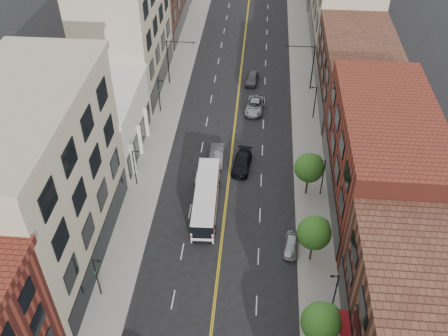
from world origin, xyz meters
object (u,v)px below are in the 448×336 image
(car_lane_behind, at_px, (217,154))
(car_lane_a, at_px, (242,163))
(car_parked_far, at_px, (291,245))
(car_lane_c, at_px, (252,78))
(city_bus, at_px, (206,197))
(car_lane_b, at_px, (255,106))

(car_lane_behind, relative_size, car_lane_a, 0.94)
(car_parked_far, xyz_separation_m, car_lane_a, (-5.90, 12.99, 0.12))
(car_lane_a, relative_size, car_lane_c, 1.16)
(city_bus, relative_size, car_lane_b, 2.15)
(car_lane_a, height_order, car_lane_c, car_lane_c)
(car_parked_far, xyz_separation_m, car_lane_behind, (-9.20, 14.38, 0.17))
(car_parked_far, relative_size, car_lane_c, 0.84)
(city_bus, xyz_separation_m, car_parked_far, (9.57, -5.38, -1.04))
(car_lane_b, xyz_separation_m, car_lane_c, (-0.65, 7.99, 0.03))
(city_bus, bearing_deg, car_lane_c, 80.08)
(car_parked_far, xyz_separation_m, car_lane_c, (-5.45, 34.15, 0.12))
(car_lane_behind, height_order, car_lane_a, car_lane_behind)
(city_bus, distance_m, car_lane_behind, 9.05)
(car_parked_far, distance_m, car_lane_behind, 17.08)
(car_lane_a, xyz_separation_m, car_lane_b, (1.10, 13.17, -0.02))
(car_parked_far, relative_size, car_lane_a, 0.72)
(car_parked_far, height_order, car_lane_b, car_lane_b)
(car_parked_far, relative_size, car_lane_b, 0.71)
(car_parked_far, bearing_deg, car_lane_b, 106.25)
(city_bus, height_order, car_lane_a, city_bus)
(car_parked_far, height_order, car_lane_c, car_lane_c)
(car_parked_far, height_order, car_lane_behind, car_lane_behind)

